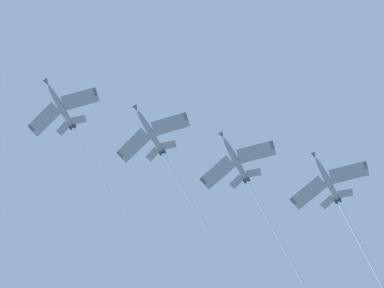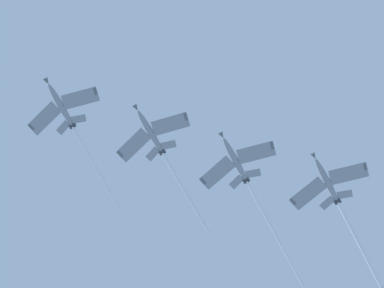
# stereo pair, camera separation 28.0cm
# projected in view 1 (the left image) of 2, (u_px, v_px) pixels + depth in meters

# --- Properties ---
(jet_lead) EXTENTS (37.08, 20.20, 7.92)m
(jet_lead) POSITION_uv_depth(u_px,v_px,m) (70.00, 122.00, 128.22)
(jet_lead) COLOR gray
(jet_second) EXTENTS (35.92, 20.19, 7.95)m
(jet_second) POSITION_uv_depth(u_px,v_px,m) (162.00, 152.00, 126.85)
(jet_second) COLOR gray
(jet_third) EXTENTS (43.42, 20.20, 9.69)m
(jet_third) POSITION_uv_depth(u_px,v_px,m) (246.00, 179.00, 125.66)
(jet_third) COLOR gray
(jet_fourth) EXTENTS (41.60, 20.20, 8.61)m
(jet_fourth) POSITION_uv_depth(u_px,v_px,m) (339.00, 202.00, 124.31)
(jet_fourth) COLOR gray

